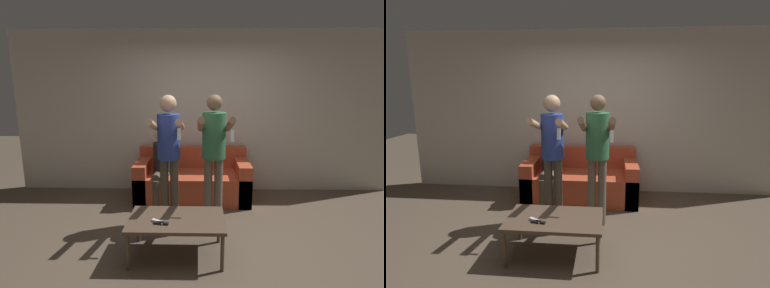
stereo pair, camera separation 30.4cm
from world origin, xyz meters
TOP-DOWN VIEW (x-y plane):
  - ground_plane at (0.00, 0.00)m, footprint 14.00×14.00m
  - wall_back at (0.00, 1.92)m, footprint 6.40×0.06m
  - couch at (-0.19, 1.47)m, footprint 1.78×0.83m
  - person_standing_left at (-0.47, 0.56)m, footprint 0.41×0.68m
  - person_standing_right at (0.10, 0.56)m, footprint 0.42×0.71m
  - person_seated at (-0.66, 1.28)m, footprint 0.27×0.51m
  - coffee_table at (-0.33, -0.18)m, footprint 1.03×0.63m
  - remote_near at (-0.47, -0.32)m, footprint 0.15×0.06m
  - remote_far at (-0.51, -0.29)m, footprint 0.14×0.11m

SIDE VIEW (x-z plane):
  - ground_plane at x=0.00m, z-range 0.00..0.00m
  - couch at x=-0.19m, z-range -0.12..0.69m
  - coffee_table at x=-0.33m, z-range 0.18..0.61m
  - remote_near at x=-0.47m, z-range 0.44..0.46m
  - remote_far at x=-0.51m, z-range 0.44..0.46m
  - person_seated at x=-0.66m, z-range 0.06..1.24m
  - person_standing_left at x=-0.47m, z-range 0.21..1.91m
  - person_standing_right at x=0.10m, z-range 0.21..1.92m
  - wall_back at x=0.00m, z-range 0.00..2.70m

